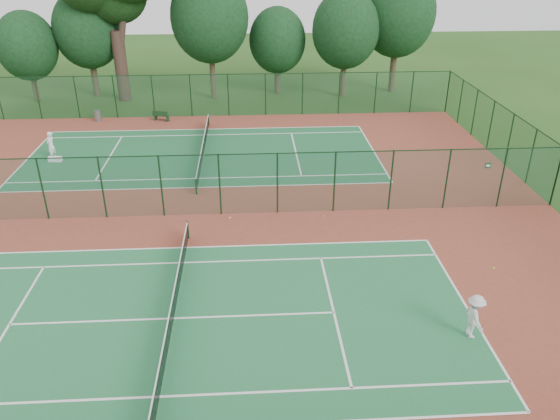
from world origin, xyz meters
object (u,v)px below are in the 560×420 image
object	(u,v)px
trash_bin	(98,116)
bench	(161,116)
kit_bag	(55,159)
player_far	(51,145)
player_near	(474,316)

from	to	relation	value
trash_bin	bench	size ratio (longest dim) A/B	0.63
trash_bin	kit_bag	distance (m)	8.79
bench	kit_bag	distance (m)	10.37
player_far	kit_bag	bearing A→B (deg)	42.97
player_near	bench	size ratio (longest dim) A/B	1.27
player_near	kit_bag	size ratio (longest dim) A/B	2.07
trash_bin	bench	xyz separation A→B (m)	(5.12, -0.23, -0.01)
player_near	trash_bin	size ratio (longest dim) A/B	2.01
player_near	player_far	xyz separation A→B (m)	(-21.53, 19.59, 0.03)
kit_bag	trash_bin	bearing A→B (deg)	91.65
player_far	trash_bin	bearing A→B (deg)	-172.85
player_far	kit_bag	distance (m)	1.00
kit_bag	player_far	bearing A→B (deg)	125.14
bench	kit_bag	world-z (taller)	bench
player_near	player_far	size ratio (longest dim) A/B	0.97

